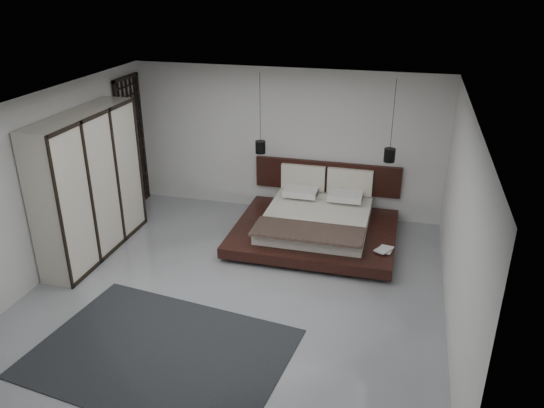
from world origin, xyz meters
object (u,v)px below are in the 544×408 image
(pendant_left, at_px, (260,147))
(rug, at_px, (161,353))
(bed, at_px, (316,223))
(lattice_screen, at_px, (132,143))
(wardrobe, at_px, (89,185))
(pendant_right, at_px, (390,155))

(pendant_left, height_order, rug, pendant_left)
(bed, bearing_deg, rug, -110.03)
(lattice_screen, height_order, wardrobe, lattice_screen)
(rug, bearing_deg, bed, 69.97)
(pendant_left, bearing_deg, lattice_screen, 177.80)
(bed, distance_m, wardrobe, 3.90)
(bed, relative_size, rug, 0.90)
(bed, relative_size, wardrobe, 1.15)
(rug, bearing_deg, pendant_right, 58.70)
(pendant_right, bearing_deg, lattice_screen, 178.82)
(pendant_left, bearing_deg, wardrobe, -142.41)
(bed, distance_m, pendant_left, 1.71)
(pendant_right, height_order, wardrobe, pendant_right)
(bed, distance_m, pendant_right, 1.73)
(lattice_screen, relative_size, wardrobe, 1.07)
(lattice_screen, xyz_separation_m, bed, (3.78, -0.54, -1.01))
(lattice_screen, height_order, bed, lattice_screen)
(pendant_left, bearing_deg, rug, -92.37)
(lattice_screen, xyz_separation_m, pendant_right, (4.93, -0.10, 0.21))
(pendant_right, distance_m, wardrobe, 5.04)
(lattice_screen, distance_m, bed, 3.95)
(bed, bearing_deg, pendant_left, 158.94)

